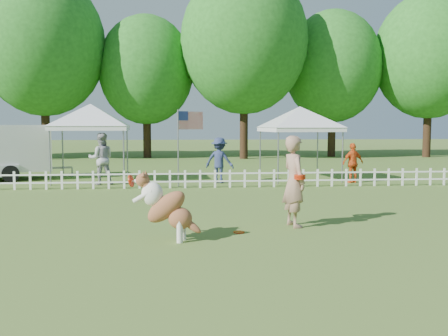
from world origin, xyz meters
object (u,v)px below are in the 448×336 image
(canopy_tent_left, at_px, (91,143))
(spectator_a, at_px, (101,159))
(handler, at_px, (294,181))
(spectator_b, at_px, (219,160))
(flag_pole, at_px, (178,148))
(canopy_tent_right, at_px, (299,144))
(spectator_c, at_px, (353,163))
(frisbee_on_turf, at_px, (239,232))
(dog, at_px, (167,207))

(canopy_tent_left, height_order, spectator_a, canopy_tent_left)
(handler, height_order, canopy_tent_left, canopy_tent_left)
(canopy_tent_left, height_order, spectator_b, canopy_tent_left)
(flag_pole, height_order, spectator_a, flag_pole)
(canopy_tent_right, height_order, spectator_c, canopy_tent_right)
(handler, relative_size, canopy_tent_left, 0.67)
(frisbee_on_turf, bearing_deg, canopy_tent_right, 69.63)
(frisbee_on_turf, xyz_separation_m, spectator_c, (5.09, 7.98, 0.71))
(frisbee_on_turf, bearing_deg, spectator_c, 57.45)
(dog, distance_m, canopy_tent_left, 10.43)
(dog, relative_size, spectator_c, 0.86)
(frisbee_on_turf, distance_m, spectator_a, 9.17)
(dog, height_order, spectator_b, spectator_b)
(frisbee_on_turf, height_order, canopy_tent_right, canopy_tent_right)
(dog, xyz_separation_m, frisbee_on_turf, (1.38, 0.56, -0.61))
(frisbee_on_turf, bearing_deg, spectator_a, 115.37)
(canopy_tent_right, xyz_separation_m, spectator_a, (-7.30, -0.90, -0.46))
(canopy_tent_right, height_order, flag_pole, canopy_tent_right)
(spectator_a, bearing_deg, frisbee_on_turf, 107.02)
(canopy_tent_right, distance_m, spectator_b, 3.25)
(spectator_a, height_order, spectator_c, spectator_a)
(frisbee_on_turf, distance_m, spectator_c, 9.49)
(handler, distance_m, spectator_a, 9.27)
(canopy_tent_right, bearing_deg, frisbee_on_turf, -116.37)
(canopy_tent_left, relative_size, spectator_a, 1.55)
(dog, bearing_deg, canopy_tent_right, 79.08)
(handler, xyz_separation_m, spectator_a, (-5.11, 7.73, -0.03))
(handler, relative_size, flag_pole, 0.72)
(handler, relative_size, dog, 1.52)
(canopy_tent_right, height_order, spectator_a, canopy_tent_right)
(frisbee_on_turf, xyz_separation_m, spectator_a, (-3.91, 8.24, 0.90))
(flag_pole, relative_size, spectator_b, 1.59)
(frisbee_on_turf, height_order, spectator_b, spectator_b)
(canopy_tent_right, height_order, spectator_b, canopy_tent_right)
(dog, bearing_deg, canopy_tent_left, 122.40)
(spectator_c, bearing_deg, spectator_a, -17.44)
(dog, relative_size, spectator_b, 0.76)
(canopy_tent_left, height_order, spectator_c, canopy_tent_left)
(handler, height_order, spectator_c, handler)
(spectator_b, bearing_deg, spectator_c, -160.78)
(spectator_a, bearing_deg, canopy_tent_right, 178.70)
(dog, relative_size, canopy_tent_left, 0.44)
(spectator_a, distance_m, spectator_b, 4.19)
(spectator_c, bearing_deg, dog, 37.09)
(canopy_tent_left, xyz_separation_m, spectator_b, (4.71, -0.97, -0.58))
(canopy_tent_right, bearing_deg, canopy_tent_left, 172.29)
(canopy_tent_left, height_order, flag_pole, canopy_tent_left)
(canopy_tent_left, distance_m, flag_pole, 3.79)
(flag_pole, bearing_deg, spectator_c, -18.80)
(spectator_a, bearing_deg, spectator_c, 169.96)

